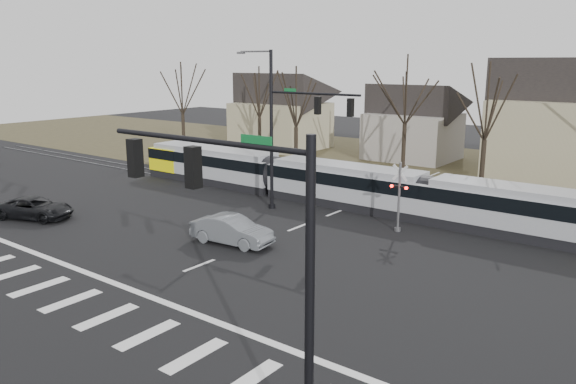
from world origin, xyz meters
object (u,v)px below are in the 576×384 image
Objects in this scene: tram at (345,183)px; sedan at (232,230)px; suv at (35,208)px; rail_crossing_signal at (399,199)px.

tram is 10.66m from sedan.
rail_crossing_signal is (19.04, 11.11, 1.23)m from suv.
rail_crossing_signal is (5.55, -3.21, 0.36)m from tram.
tram is 7.13× the size of suv.
sedan is at bearing -128.94° from rail_crossing_signal.
sedan is 0.91× the size of suv.
sedan is at bearing -92.37° from tram.
rail_crossing_signal is at bearing -80.85° from suv.
suv is (-13.49, -14.32, -0.87)m from tram.
sedan is (-0.44, -10.63, -0.77)m from tram.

